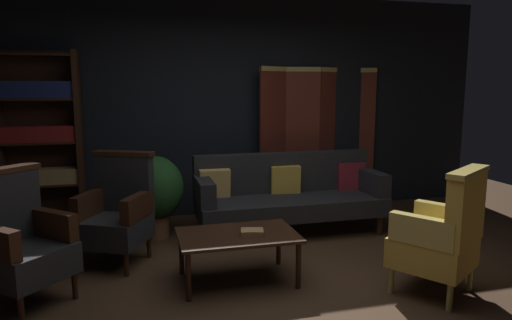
# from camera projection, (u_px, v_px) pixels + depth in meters

# --- Properties ---
(ground_plane) EXTENTS (10.00, 10.00, 0.00)m
(ground_plane) POSITION_uv_depth(u_px,v_px,m) (281.00, 288.00, 3.80)
(ground_plane) COLOR #3D2819
(back_wall) EXTENTS (7.20, 0.10, 2.80)m
(back_wall) POSITION_uv_depth(u_px,v_px,m) (223.00, 106.00, 5.92)
(back_wall) COLOR black
(back_wall) RESTS_ON ground_plane
(folding_screen) EXTENTS (1.72, 0.37, 1.90)m
(folding_screen) POSITION_uv_depth(u_px,v_px,m) (317.00, 136.00, 6.21)
(folding_screen) COLOR #5B2319
(folding_screen) RESTS_ON ground_plane
(bookshelf) EXTENTS (0.90, 0.32, 2.05)m
(bookshelf) POSITION_uv_depth(u_px,v_px,m) (41.00, 138.00, 5.19)
(bookshelf) COLOR black
(bookshelf) RESTS_ON ground_plane
(velvet_couch) EXTENTS (2.12, 0.78, 0.88)m
(velvet_couch) POSITION_uv_depth(u_px,v_px,m) (288.00, 192.00, 5.26)
(velvet_couch) COLOR black
(velvet_couch) RESTS_ON ground_plane
(coffee_table) EXTENTS (1.00, 0.64, 0.42)m
(coffee_table) POSITION_uv_depth(u_px,v_px,m) (238.00, 239.00, 3.89)
(coffee_table) COLOR black
(coffee_table) RESTS_ON ground_plane
(armchair_gilt_accent) EXTENTS (0.80, 0.80, 1.04)m
(armchair_gilt_accent) POSITION_uv_depth(u_px,v_px,m) (442.00, 235.00, 3.62)
(armchair_gilt_accent) COLOR tan
(armchair_gilt_accent) RESTS_ON ground_plane
(armchair_wing_left) EXTENTS (0.78, 0.77, 1.04)m
(armchair_wing_left) POSITION_uv_depth(u_px,v_px,m) (117.00, 212.00, 4.30)
(armchair_wing_left) COLOR black
(armchair_wing_left) RESTS_ON ground_plane
(armchair_wing_right) EXTENTS (0.82, 0.82, 1.04)m
(armchair_wing_right) POSITION_uv_depth(u_px,v_px,m) (20.00, 241.00, 3.48)
(armchair_wing_right) COLOR black
(armchair_wing_right) RESTS_ON ground_plane
(potted_plant) EXTENTS (0.61, 0.61, 0.90)m
(potted_plant) POSITION_uv_depth(u_px,v_px,m) (155.00, 191.00, 5.01)
(potted_plant) COLOR brown
(potted_plant) RESTS_ON ground_plane
(book_tan_leather) EXTENTS (0.22, 0.18, 0.04)m
(book_tan_leather) POSITION_uv_depth(u_px,v_px,m) (252.00, 232.00, 3.86)
(book_tan_leather) COLOR #9E7A47
(book_tan_leather) RESTS_ON coffee_table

